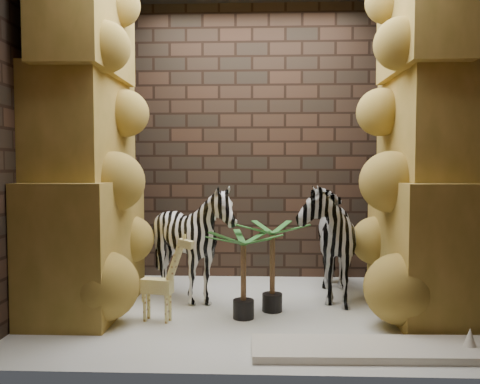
{
  "coord_description": "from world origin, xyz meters",
  "views": [
    {
      "loc": [
        0.07,
        -3.96,
        1.22
      ],
      "look_at": [
        -0.09,
        0.15,
        1.0
      ],
      "focal_mm": 35.34,
      "sensor_mm": 36.0,
      "label": 1
    }
  ],
  "objects_px": {
    "zebra_right": "(325,230)",
    "palm_back": "(243,275)",
    "surfboard": "(380,349)",
    "palm_front": "(272,266)",
    "zebra_left": "(192,249)",
    "giraffe_toy": "(157,276)"
  },
  "relations": [
    {
      "from": "zebra_right",
      "to": "palm_back",
      "type": "bearing_deg",
      "value": -135.23
    },
    {
      "from": "surfboard",
      "to": "palm_front",
      "type": "bearing_deg",
      "value": 126.67
    },
    {
      "from": "zebra_left",
      "to": "surfboard",
      "type": "relative_size",
      "value": 0.64
    },
    {
      "from": "zebra_right",
      "to": "zebra_left",
      "type": "relative_size",
      "value": 1.19
    },
    {
      "from": "zebra_right",
      "to": "palm_front",
      "type": "xyz_separation_m",
      "value": [
        -0.5,
        -0.47,
        -0.25
      ]
    },
    {
      "from": "palm_back",
      "to": "surfboard",
      "type": "height_order",
      "value": "palm_back"
    },
    {
      "from": "palm_front",
      "to": "surfboard",
      "type": "distance_m",
      "value": 1.16
    },
    {
      "from": "surfboard",
      "to": "zebra_right",
      "type": "bearing_deg",
      "value": 96.33
    },
    {
      "from": "palm_front",
      "to": "surfboard",
      "type": "relative_size",
      "value": 0.46
    },
    {
      "from": "zebra_left",
      "to": "giraffe_toy",
      "type": "relative_size",
      "value": 1.49
    },
    {
      "from": "zebra_left",
      "to": "surfboard",
      "type": "distance_m",
      "value": 1.85
    },
    {
      "from": "giraffe_toy",
      "to": "palm_back",
      "type": "xyz_separation_m",
      "value": [
        0.68,
        0.09,
        -0.0
      ]
    },
    {
      "from": "zebra_right",
      "to": "palm_back",
      "type": "xyz_separation_m",
      "value": [
        -0.74,
        -0.67,
        -0.28
      ]
    },
    {
      "from": "zebra_left",
      "to": "palm_back",
      "type": "distance_m",
      "value": 0.67
    },
    {
      "from": "palm_front",
      "to": "giraffe_toy",
      "type": "bearing_deg",
      "value": -162.29
    },
    {
      "from": "palm_front",
      "to": "surfboard",
      "type": "bearing_deg",
      "value": -52.22
    },
    {
      "from": "surfboard",
      "to": "giraffe_toy",
      "type": "bearing_deg",
      "value": 158.84
    },
    {
      "from": "palm_back",
      "to": "surfboard",
      "type": "relative_size",
      "value": 0.42
    },
    {
      "from": "zebra_right",
      "to": "surfboard",
      "type": "distance_m",
      "value": 1.49
    },
    {
      "from": "palm_back",
      "to": "giraffe_toy",
      "type": "bearing_deg",
      "value": -172.11
    },
    {
      "from": "palm_front",
      "to": "palm_back",
      "type": "height_order",
      "value": "palm_front"
    },
    {
      "from": "giraffe_toy",
      "to": "palm_back",
      "type": "bearing_deg",
      "value": 20.82
    }
  ]
}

